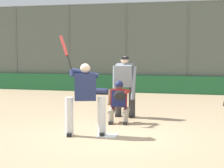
{
  "coord_description": "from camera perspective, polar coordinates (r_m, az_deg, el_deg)",
  "views": [
    {
      "loc": [
        -2.04,
        7.8,
        1.89
      ],
      "look_at": [
        0.14,
        -1.0,
        1.05
      ],
      "focal_mm": 60.0,
      "sensor_mm": 36.0,
      "label": 1
    }
  ],
  "objects": [
    {
      "name": "ground_plane",
      "position": [
        8.28,
        -0.73,
        -7.9
      ],
      "size": [
        160.0,
        160.0,
        0.0
      ],
      "primitive_type": "plane",
      "color": "tan"
    },
    {
      "name": "home_plate_marker",
      "position": [
        8.28,
        -0.73,
        -7.86
      ],
      "size": [
        0.43,
        0.43,
        0.01
      ],
      "primitive_type": "cube",
      "color": "white",
      "rests_on": "ground_plane"
    },
    {
      "name": "backstop_fence",
      "position": [
        16.37,
        6.78,
        5.83
      ],
      "size": [
        18.72,
        0.08,
        3.93
      ],
      "color": "#515651",
      "rests_on": "ground_plane"
    },
    {
      "name": "padding_wall",
      "position": [
        16.34,
        6.67,
        -0.06
      ],
      "size": [
        18.27,
        0.18,
        0.76
      ],
      "primitive_type": "cube",
      "color": "#236638",
      "rests_on": "ground_plane"
    },
    {
      "name": "bleachers_beyond",
      "position": [
        18.55,
        8.0,
        0.58
      ],
      "size": [
        13.05,
        1.95,
        1.16
      ],
      "color": "slate",
      "rests_on": "ground_plane"
    },
    {
      "name": "batter_at_plate",
      "position": [
        8.17,
        -4.15,
        -1.91
      ],
      "size": [
        1.14,
        0.56,
        2.21
      ],
      "rotation": [
        0.0,
        0.0,
        0.3
      ],
      "color": "silver",
      "rests_on": "ground_plane"
    },
    {
      "name": "catcher_behind_plate",
      "position": [
        9.59,
        1.05,
        -2.66
      ],
      "size": [
        0.6,
        0.7,
        1.09
      ],
      "rotation": [
        0.0,
        0.0,
        0.12
      ],
      "color": "gray",
      "rests_on": "ground_plane"
    },
    {
      "name": "umpire_home",
      "position": [
        10.41,
        1.95,
        -0.09
      ],
      "size": [
        0.69,
        0.44,
        1.7
      ],
      "rotation": [
        0.0,
        0.0,
        -0.05
      ],
      "color": "#333333",
      "rests_on": "ground_plane"
    },
    {
      "name": "spare_bat_near_backstop",
      "position": [
        13.34,
        16.7,
        -2.94
      ],
      "size": [
        0.08,
        0.83,
        0.07
      ],
      "rotation": [
        0.0,
        0.0,
        1.54
      ],
      "color": "black",
      "rests_on": "ground_plane"
    },
    {
      "name": "equipment_bag_dugout_side",
      "position": [
        15.88,
        -2.58,
        -1.08
      ],
      "size": [
        1.28,
        0.26,
        0.26
      ],
      "color": "navy",
      "rests_on": "ground_plane"
    }
  ]
}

